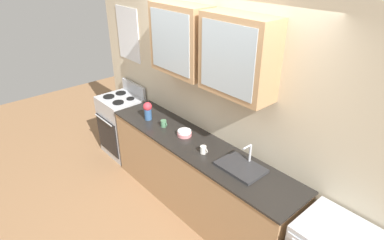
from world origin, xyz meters
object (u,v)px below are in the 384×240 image
sink_faucet (241,167)px  cup_near_bowls (164,123)px  vase (148,110)px  stove_range (123,125)px  cup_near_sink (203,150)px  bowl_stack (184,133)px

sink_faucet → cup_near_bowls: (-1.22, -0.06, 0.02)m
vase → stove_range: bearing=175.9°
cup_near_bowls → stove_range: bearing=178.6°
stove_range → cup_near_bowls: size_ratio=10.45×
stove_range → cup_near_sink: size_ratio=10.90×
bowl_stack → cup_near_bowls: 0.34m
cup_near_sink → bowl_stack: bearing=168.4°
cup_near_sink → cup_near_bowls: bearing=177.4°
cup_near_sink → stove_range: bearing=178.1°
bowl_stack → cup_near_sink: 0.43m
sink_faucet → cup_near_sink: (-0.45, -0.10, 0.02)m
bowl_stack → cup_near_sink: bearing=-11.6°
vase → cup_near_bowls: 0.31m
stove_range → sink_faucet: (2.36, 0.04, 0.48)m
sink_faucet → bowl_stack: size_ratio=2.73×
cup_near_bowls → bowl_stack: bearing=8.9°
stove_range → cup_near_bowls: (1.14, -0.03, 0.50)m
sink_faucet → cup_near_sink: size_ratio=4.58×
stove_range → sink_faucet: size_ratio=2.38×
sink_faucet → bowl_stack: bearing=-179.4°
vase → bowl_stack: bearing=7.7°
stove_range → cup_near_bowls: 1.25m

